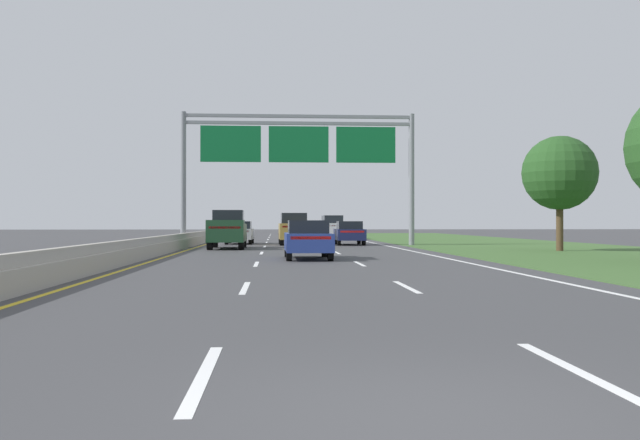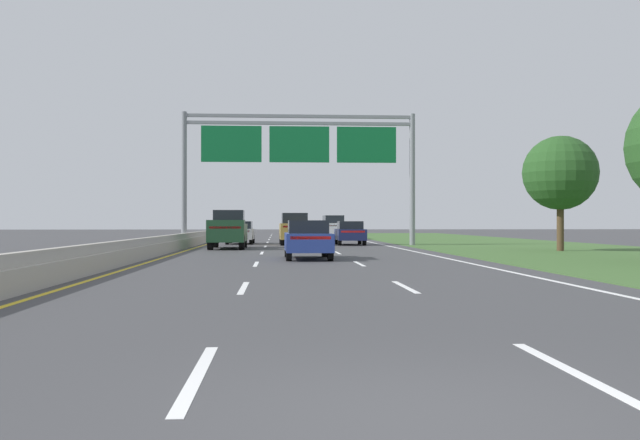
% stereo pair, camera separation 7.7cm
% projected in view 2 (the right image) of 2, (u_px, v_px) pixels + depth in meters
% --- Properties ---
extents(ground_plane, '(220.00, 220.00, 0.00)m').
position_uv_depth(ground_plane, '(296.00, 248.00, 40.25)').
color(ground_plane, '#3D3D3F').
extents(lane_striping, '(11.96, 106.00, 0.01)m').
position_uv_depth(lane_striping, '(297.00, 248.00, 39.79)').
color(lane_striping, white).
rests_on(lane_striping, ground).
extents(grass_verge_right, '(14.00, 110.00, 0.02)m').
position_uv_depth(grass_verge_right, '(531.00, 247.00, 41.10)').
color(grass_verge_right, '#3D602D').
rests_on(grass_verge_right, ground).
extents(median_barrier_concrete, '(0.60, 110.00, 0.85)m').
position_uv_depth(median_barrier_concrete, '(182.00, 242.00, 39.85)').
color(median_barrier_concrete, '#A8A399').
rests_on(median_barrier_concrete, ground).
extents(overhead_sign_gantry, '(15.06, 0.42, 8.55)m').
position_uv_depth(overhead_sign_gantry, '(299.00, 151.00, 44.45)').
color(overhead_sign_gantry, gray).
rests_on(overhead_sign_gantry, ground).
extents(pickup_truck_darkgreen, '(2.05, 5.42, 2.20)m').
position_uv_depth(pickup_truck_darkgreen, '(228.00, 230.00, 39.48)').
color(pickup_truck_darkgreen, '#193D23').
rests_on(pickup_truck_darkgreen, ground).
extents(car_silver_left_lane_sedan, '(1.87, 4.42, 1.57)m').
position_uv_depth(car_silver_left_lane_sedan, '(241.00, 232.00, 48.14)').
color(car_silver_left_lane_sedan, '#B2B5BA').
rests_on(car_silver_left_lane_sedan, ground).
extents(car_white_right_lane_suv, '(2.00, 4.74, 2.11)m').
position_uv_depth(car_white_right_lane_suv, '(333.00, 227.00, 61.47)').
color(car_white_right_lane_suv, silver).
rests_on(car_white_right_lane_suv, ground).
extents(car_blue_centre_lane_sedan, '(1.86, 4.41, 1.57)m').
position_uv_depth(car_blue_centre_lane_sedan, '(308.00, 239.00, 28.17)').
color(car_blue_centre_lane_sedan, navy).
rests_on(car_blue_centre_lane_sedan, ground).
extents(car_gold_centre_lane_suv, '(1.98, 4.73, 2.11)m').
position_uv_depth(car_gold_centre_lane_suv, '(294.00, 228.00, 46.31)').
color(car_gold_centre_lane_suv, '#A38438').
rests_on(car_gold_centre_lane_suv, ground).
extents(car_navy_right_lane_sedan, '(1.89, 4.43, 1.57)m').
position_uv_depth(car_navy_right_lane_sedan, '(350.00, 233.00, 46.13)').
color(car_navy_right_lane_sedan, '#161E47').
rests_on(car_navy_right_lane_sedan, ground).
extents(roadside_tree_mid, '(3.85, 3.85, 5.98)m').
position_uv_depth(roadside_tree_mid, '(560.00, 173.00, 35.84)').
color(roadside_tree_mid, '#4C3823').
rests_on(roadside_tree_mid, ground).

